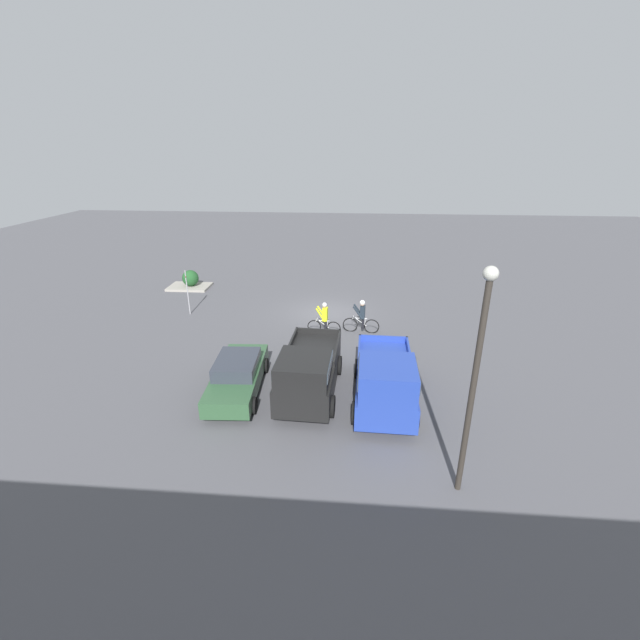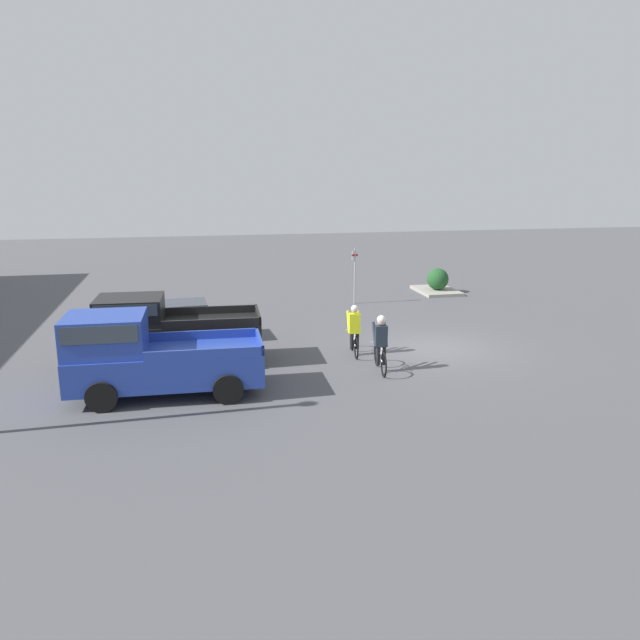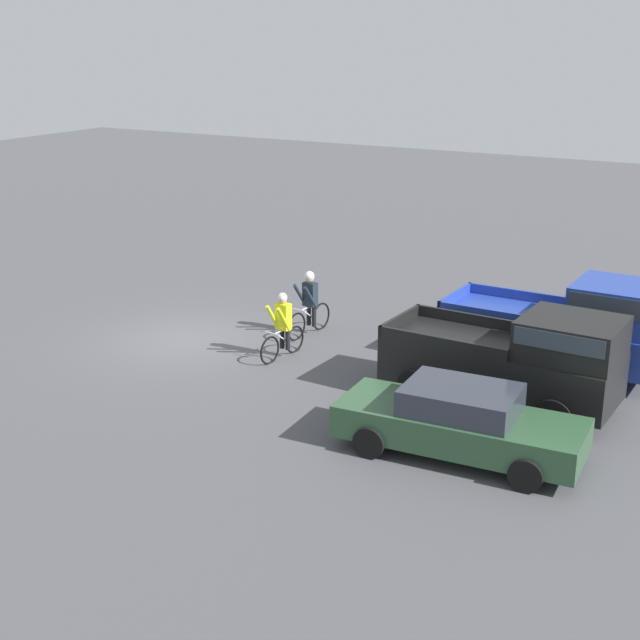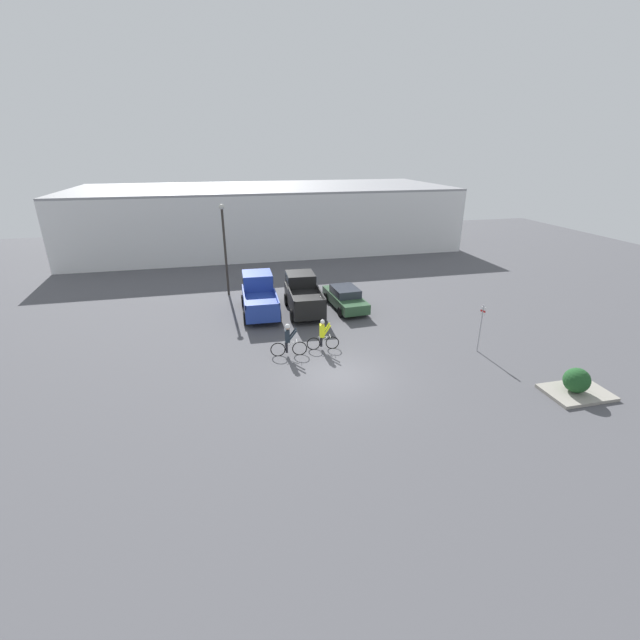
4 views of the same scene
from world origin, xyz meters
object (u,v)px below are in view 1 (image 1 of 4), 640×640
at_px(sedan_0, 238,375).
at_px(lamppost, 476,369).
at_px(shrub, 190,278).
at_px(cyclist_0, 324,318).
at_px(cyclist_1, 362,316).
at_px(fire_lane_sign, 187,288).
at_px(pickup_truck_1, 309,371).
at_px(pickup_truck_0, 385,380).

xyz_separation_m(sedan_0, lamppost, (-7.44, 4.57, 3.07)).
bearing_deg(shrub, cyclist_0, 144.31).
distance_m(cyclist_1, fire_lane_sign, 9.91).
relative_size(pickup_truck_1, shrub, 4.68).
height_order(pickup_truck_0, cyclist_1, pickup_truck_0).
bearing_deg(fire_lane_sign, shrub, -70.45).
xyz_separation_m(cyclist_1, fire_lane_sign, (9.73, -1.76, 0.65)).
distance_m(pickup_truck_0, sedan_0, 5.65).
xyz_separation_m(cyclist_1, shrub, (11.41, -6.52, -0.20)).
bearing_deg(cyclist_0, cyclist_1, -170.01).
distance_m(cyclist_0, cyclist_1, 1.91).
bearing_deg(pickup_truck_1, fire_lane_sign, -46.57).
bearing_deg(lamppost, sedan_0, -31.55).
bearing_deg(lamppost, cyclist_0, -66.48).
distance_m(pickup_truck_1, cyclist_0, 6.05).
xyz_separation_m(pickup_truck_0, sedan_0, (5.59, -0.71, -0.46)).
bearing_deg(pickup_truck_0, lamppost, 115.67).
distance_m(sedan_0, cyclist_0, 6.50).
xyz_separation_m(lamppost, shrub, (14.04, -17.21, -3.09)).
distance_m(sedan_0, fire_lane_sign, 9.33).
relative_size(pickup_truck_0, fire_lane_sign, 2.02).
relative_size(pickup_truck_0, pickup_truck_1, 1.03).
distance_m(pickup_truck_0, fire_lane_sign, 13.58).
height_order(cyclist_0, lamppost, lamppost).
height_order(sedan_0, cyclist_0, cyclist_0).
bearing_deg(lamppost, pickup_truck_0, -64.33).
height_order(pickup_truck_1, lamppost, lamppost).
height_order(sedan_0, fire_lane_sign, fire_lane_sign).
height_order(pickup_truck_1, cyclist_0, pickup_truck_1).
xyz_separation_m(pickup_truck_1, fire_lane_sign, (7.70, -8.13, 0.41)).
bearing_deg(cyclist_1, shrub, -29.73).
bearing_deg(cyclist_1, sedan_0, 51.85).
bearing_deg(sedan_0, cyclist_1, -128.15).
bearing_deg(lamppost, pickup_truck_1, -42.89).
height_order(pickup_truck_0, shrub, pickup_truck_0).
xyz_separation_m(cyclist_0, cyclist_1, (-1.88, -0.33, 0.05)).
relative_size(pickup_truck_1, cyclist_0, 2.94).
bearing_deg(shrub, pickup_truck_0, 132.39).
bearing_deg(pickup_truck_0, cyclist_1, -83.54).
bearing_deg(fire_lane_sign, cyclist_1, 169.72).
distance_m(pickup_truck_0, lamppost, 5.01).
bearing_deg(cyclist_0, sedan_0, 63.18).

